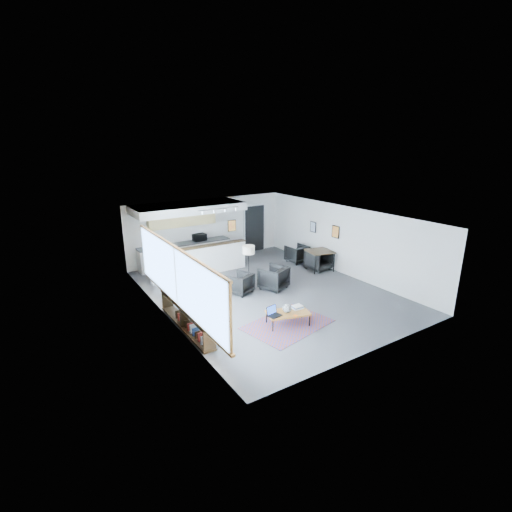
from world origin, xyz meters
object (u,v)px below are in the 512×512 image
book_stack (297,307)px  dining_chair_far (297,254)px  coffee_table (288,313)px  floor_lamp (249,251)px  dining_table (320,252)px  ceramic_pot (287,308)px  dining_chair_near (319,261)px  microwave (199,237)px  laptop (273,313)px  armchair_right (274,277)px  armchair_left (240,282)px

book_stack → dining_chair_far: size_ratio=0.47×
coffee_table → floor_lamp: 3.24m
dining_table → ceramic_pot: bearing=-142.1°
dining_chair_near → microwave: bearing=131.0°
laptop → book_stack: 0.82m
ceramic_pot → dining_chair_near: size_ratio=0.35×
laptop → armchair_right: (1.65, 2.32, -0.02)m
coffee_table → floor_lamp: floor_lamp is taller
ceramic_pot → armchair_left: size_ratio=0.33×
armchair_left → dining_chair_near: 3.86m
dining_table → microwave: size_ratio=2.14×
coffee_table → ceramic_pot: size_ratio=5.12×
coffee_table → dining_table: dining_table is taller
coffee_table → microwave: (0.30, 6.46, 0.76)m
armchair_left → armchair_right: (1.18, -0.28, 0.05)m
ceramic_pot → dining_chair_far: (3.76, 4.28, -0.16)m
armchair_left → dining_table: size_ratio=0.68×
armchair_left → dining_chair_far: 4.04m
book_stack → microwave: size_ratio=0.62×
coffee_table → armchair_left: armchair_left is taller
dining_table → microwave: 4.95m
coffee_table → dining_chair_near: dining_chair_near is taller
dining_chair_near → dining_chair_far: bearing=90.8°
armchair_right → floor_lamp: size_ratio=0.59×
armchair_left → floor_lamp: (0.58, 0.38, 0.90)m
laptop → armchair_left: armchair_left is taller
book_stack → floor_lamp: size_ratio=0.22×
microwave → ceramic_pot: bearing=-99.0°
floor_lamp → dining_table: (3.25, -0.02, -0.56)m
floor_lamp → dining_chair_near: (3.25, 0.02, -0.91)m
ceramic_pot → floor_lamp: (0.64, 3.05, 0.77)m
coffee_table → microwave: bearing=103.2°
coffee_table → book_stack: size_ratio=3.97×
ceramic_pot → floor_lamp: 3.21m
armchair_left → microwave: microwave is taller
armchair_left → dining_chair_near: (3.84, 0.40, -0.02)m
dining_chair_far → microwave: (-3.42, 2.19, 0.76)m
dining_chair_far → ceramic_pot: bearing=45.4°
armchair_right → dining_chair_far: size_ratio=1.26×
coffee_table → dining_table: (3.85, 3.03, 0.37)m
armchair_left → microwave: size_ratio=1.45×
ceramic_pot → dining_chair_far: 5.70m
ceramic_pot → armchair_left: bearing=88.8°
laptop → armchair_right: bearing=43.1°
book_stack → microwave: microwave is taller
laptop → dining_chair_far: (4.18, 4.21, -0.11)m
ceramic_pot → dining_table: size_ratio=0.22×
dining_chair_near → laptop: bearing=-150.4°
dining_chair_far → laptop: bearing=41.9°
floor_lamp → armchair_right: bearing=-47.7°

